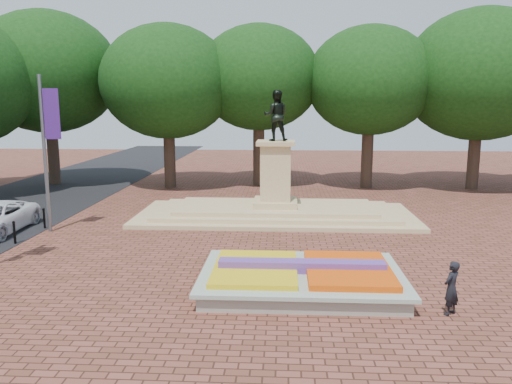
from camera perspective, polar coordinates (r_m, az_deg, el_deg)
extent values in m
plane|color=brown|center=(17.97, 1.75, -8.60)|extent=(90.00, 90.00, 0.00)
cube|color=gray|center=(16.01, 5.20, -10.16)|extent=(6.00, 4.00, 0.45)
cube|color=#B2C0AE|center=(15.92, 5.21, -9.24)|extent=(6.30, 4.30, 0.12)
cube|color=#FB4F0D|center=(16.00, 10.48, -8.78)|extent=(2.60, 3.40, 0.22)
cube|color=yellow|center=(15.89, -0.07, -8.77)|extent=(2.60, 3.40, 0.18)
cube|color=#593798|center=(15.85, 5.23, -8.49)|extent=(5.20, 0.55, 0.38)
cube|color=tan|center=(25.65, 2.21, -2.64)|extent=(14.00, 6.00, 0.20)
cube|color=tan|center=(25.61, 2.22, -2.21)|extent=(12.00, 5.00, 0.20)
cube|color=tan|center=(25.56, 2.22, -1.77)|extent=(10.00, 4.00, 0.20)
cube|color=tan|center=(25.51, 2.22, -1.22)|extent=(2.20, 2.20, 0.30)
cube|color=tan|center=(25.25, 2.25, 2.23)|extent=(1.50, 1.50, 2.80)
cube|color=tan|center=(25.09, 2.27, 5.62)|extent=(1.90, 1.90, 0.20)
imported|color=black|center=(25.02, 2.29, 8.71)|extent=(1.22, 0.95, 2.50)
cylinder|color=#36251D|center=(38.85, -21.85, 3.84)|extent=(0.80, 0.80, 4.00)
ellipsoid|color=black|center=(38.68, -22.31, 10.76)|extent=(8.80, 8.80, 7.48)
cylinder|color=#36251D|center=(36.21, -10.27, 4.00)|extent=(0.80, 0.80, 4.00)
ellipsoid|color=black|center=(36.02, -10.51, 11.44)|extent=(8.80, 8.80, 7.48)
cylinder|color=#36251D|center=(35.24, 0.90, 3.99)|extent=(0.80, 0.80, 4.00)
ellipsoid|color=black|center=(35.05, 0.92, 11.64)|extent=(8.80, 8.80, 7.48)
cylinder|color=#36251D|center=(35.65, 12.24, 3.83)|extent=(0.80, 0.80, 4.00)
ellipsoid|color=black|center=(35.47, 12.53, 11.39)|extent=(8.80, 8.80, 7.48)
cylinder|color=#36251D|center=(37.40, 22.91, 3.55)|extent=(0.80, 0.80, 4.00)
ellipsoid|color=black|center=(37.22, 23.41, 10.74)|extent=(8.80, 8.80, 7.48)
cylinder|color=slate|center=(24.09, -23.00, 3.93)|extent=(0.16, 0.16, 7.00)
cube|color=#461D79|center=(23.80, -22.31, 8.26)|extent=(0.70, 0.04, 2.20)
cylinder|color=black|center=(22.99, -25.88, -4.28)|extent=(0.10, 0.10, 0.90)
sphere|color=black|center=(22.89, -25.97, -3.14)|extent=(0.12, 0.12, 0.12)
cylinder|color=black|center=(25.22, -23.04, -2.86)|extent=(0.10, 0.10, 0.90)
sphere|color=black|center=(25.13, -23.12, -1.82)|extent=(0.12, 0.12, 0.12)
imported|color=black|center=(14.92, 21.43, -10.19)|extent=(0.66, 0.65, 1.53)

